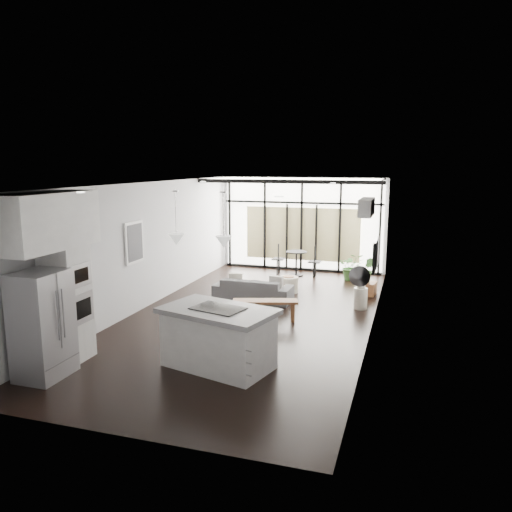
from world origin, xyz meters
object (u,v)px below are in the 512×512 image
Objects in this scene: console_bench at (265,310)px; fridge at (42,325)px; island at (218,338)px; pouf at (288,285)px; milk_can at (361,296)px; tv at (376,254)px; sofa at (253,286)px.

fridge is at bearing -140.52° from console_bench.
island is 3.57× the size of pouf.
milk_can is at bearing 21.82° from console_bench.
pouf is (-0.09, 2.37, -0.02)m from console_bench.
tv reaches higher than console_bench.
tv is (2.19, -1.17, 1.10)m from pouf.
milk_can is (4.22, 5.10, -0.52)m from fridge.
sofa is 2.50m from milk_can.
tv is at bearing -38.69° from milk_can.
pouf is at bearing 105.30° from island.
milk_can is at bearing 141.31° from tv.
fridge reaches higher than milk_can.
milk_can is at bearing -26.20° from pouf.
sofa is 1.38× the size of console_bench.
sofa is at bearing -178.32° from milk_can.
tv reaches higher than sofa.
sofa is 1.68× the size of tv.
tv is at bearing 12.72° from console_bench.
sofa is 1.55m from console_bench.
pouf is at bearing -120.76° from sofa.
tv is (4.53, 4.85, 0.48)m from fridge.
fridge is 4.42m from console_bench.
console_bench is 2.26× the size of milk_can.
island is 0.96× the size of sofa.
fridge reaches higher than sofa.
pouf is at bearing 75.11° from console_bench.
tv reaches higher than island.
console_bench is at bearing 56.43° from fridge.
pouf is (0.62, 1.00, -0.16)m from sofa.
island reaches higher than sofa.
console_bench is (0.70, -1.37, -0.15)m from sofa.
island reaches higher than milk_can.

